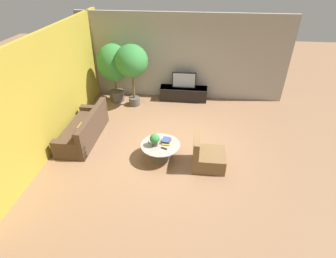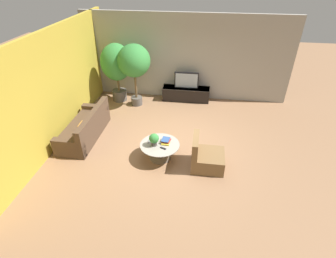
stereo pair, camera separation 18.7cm
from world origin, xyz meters
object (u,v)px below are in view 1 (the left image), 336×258
at_px(armchair_wicker, 207,157).
at_px(potted_palm_corner, 132,63).
at_px(television, 184,80).
at_px(potted_palm_tall, 113,65).
at_px(coffee_table, 161,149).
at_px(media_console, 184,93).
at_px(couch_by_wall, 84,130).
at_px(potted_plant_tabletop, 155,139).

height_order(armchair_wicker, potted_palm_corner, potted_palm_corner).
bearing_deg(armchair_wicker, television, 12.49).
height_order(television, potted_palm_tall, potted_palm_tall).
relative_size(coffee_table, potted_palm_corner, 0.47).
bearing_deg(media_console, coffee_table, -96.18).
distance_m(coffee_table, potted_palm_tall, 3.91).
height_order(potted_palm_tall, potted_palm_corner, potted_palm_corner).
relative_size(television, couch_by_wall, 0.41).
bearing_deg(armchair_wicker, potted_plant_tabletop, 85.25).
bearing_deg(potted_palm_tall, media_console, 8.04).
bearing_deg(coffee_table, media_console, 83.82).
distance_m(media_console, couch_by_wall, 3.91).
height_order(coffee_table, potted_palm_tall, potted_palm_tall).
bearing_deg(potted_plant_tabletop, coffee_table, 20.02).
relative_size(media_console, coffee_table, 1.69).
height_order(coffee_table, armchair_wicker, armchair_wicker).
xyz_separation_m(television, coffee_table, (-0.38, -3.50, -0.47)).
distance_m(couch_by_wall, armchair_wicker, 3.61).
relative_size(media_console, potted_palm_corner, 0.80).
distance_m(media_console, coffee_table, 3.52).
bearing_deg(media_console, television, -90.00).
relative_size(couch_by_wall, potted_plant_tabletop, 6.34).
height_order(couch_by_wall, potted_palm_tall, potted_palm_tall).
bearing_deg(potted_palm_tall, armchair_wicker, -45.61).
bearing_deg(coffee_table, potted_plant_tabletop, -159.98).
distance_m(armchair_wicker, potted_palm_corner, 4.17).
relative_size(media_console, armchair_wicker, 2.01).
distance_m(television, armchair_wicker, 3.78).
xyz_separation_m(television, armchair_wicker, (0.81, -3.66, -0.50)).
bearing_deg(coffee_table, couch_by_wall, 163.96).
distance_m(potted_palm_corner, potted_plant_tabletop, 3.31).
xyz_separation_m(television, potted_plant_tabletop, (-0.52, -3.55, -0.15)).
bearing_deg(potted_palm_corner, television, 19.54).
height_order(media_console, couch_by_wall, couch_by_wall).
bearing_deg(media_console, couch_by_wall, -133.62).
height_order(media_console, television, television).
xyz_separation_m(media_console, potted_palm_corner, (-1.72, -0.61, 1.31)).
distance_m(media_console, armchair_wicker, 3.75).
height_order(couch_by_wall, armchair_wicker, armchair_wicker).
xyz_separation_m(television, potted_palm_tall, (-2.44, -0.34, 0.59)).
xyz_separation_m(potted_palm_corner, potted_plant_tabletop, (1.21, -2.94, -0.94)).
distance_m(television, potted_palm_corner, 1.99).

